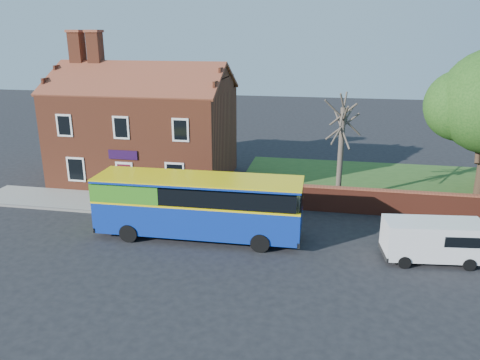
# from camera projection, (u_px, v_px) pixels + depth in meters

# --- Properties ---
(ground) EXTENTS (120.00, 120.00, 0.00)m
(ground) POSITION_uv_depth(u_px,v_px,m) (195.00, 253.00, 23.26)
(ground) COLOR black
(ground) RESTS_ON ground
(pavement) EXTENTS (18.00, 3.50, 0.12)m
(pavement) POSITION_uv_depth(u_px,v_px,m) (115.00, 203.00, 29.88)
(pavement) COLOR gray
(pavement) RESTS_ON ground
(kerb) EXTENTS (18.00, 0.15, 0.14)m
(kerb) POSITION_uv_depth(u_px,v_px,m) (102.00, 213.00, 28.24)
(kerb) COLOR slate
(kerb) RESTS_ON ground
(grass_strip) EXTENTS (26.00, 12.00, 0.04)m
(grass_strip) POSITION_uv_depth(u_px,v_px,m) (423.00, 187.00, 33.08)
(grass_strip) COLOR #426B28
(grass_strip) RESTS_ON ground
(shop_building) EXTENTS (12.30, 8.13, 10.50)m
(shop_building) POSITION_uv_depth(u_px,v_px,m) (145.00, 133.00, 34.25)
(shop_building) COLOR brown
(shop_building) RESTS_ON ground
(boundary_wall) EXTENTS (22.00, 0.38, 1.60)m
(boundary_wall) POSITION_uv_depth(u_px,v_px,m) (443.00, 206.00, 27.22)
(boundary_wall) COLOR maroon
(boundary_wall) RESTS_ON ground
(bus) EXTENTS (10.88, 2.96, 3.30)m
(bus) POSITION_uv_depth(u_px,v_px,m) (192.00, 203.00, 24.62)
(bus) COLOR #0E2E9A
(bus) RESTS_ON ground
(van_near) EXTENTS (4.73, 2.32, 2.00)m
(van_near) POSITION_uv_depth(u_px,v_px,m) (433.00, 239.00, 22.13)
(van_near) COLOR white
(van_near) RESTS_ON ground
(bare_tree) EXTENTS (2.48, 2.96, 6.62)m
(bare_tree) POSITION_uv_depth(u_px,v_px,m) (341.00, 150.00, 29.53)
(bare_tree) COLOR #4C4238
(bare_tree) RESTS_ON ground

